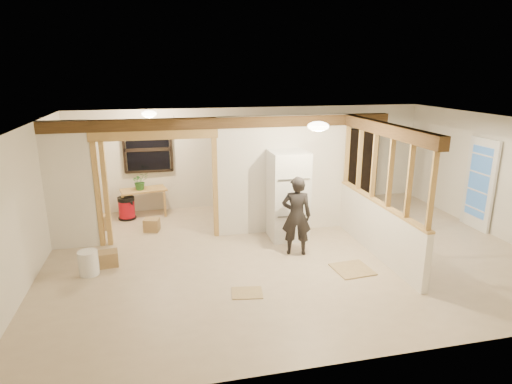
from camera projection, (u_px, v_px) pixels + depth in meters
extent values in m
cube|color=#C5B093|center=(289.00, 253.00, 8.25)|extent=(9.00, 6.50, 0.01)
cube|color=white|center=(292.00, 122.00, 7.56)|extent=(9.00, 6.50, 0.01)
cube|color=silver|center=(253.00, 157.00, 10.95)|extent=(9.00, 0.01, 2.50)
cube|color=silver|center=(375.00, 265.00, 4.85)|extent=(9.00, 0.01, 2.50)
cube|color=silver|center=(26.00, 207.00, 6.95)|extent=(0.01, 6.50, 2.50)
cube|color=silver|center=(498.00, 177.00, 8.86)|extent=(0.01, 6.50, 2.50)
cube|color=silver|center=(69.00, 186.00, 8.17)|extent=(0.90, 0.12, 2.50)
cube|color=silver|center=(283.00, 175.00, 9.07)|extent=(2.80, 0.12, 2.50)
cube|color=tan|center=(158.00, 189.00, 8.56)|extent=(2.46, 0.14, 2.20)
cube|color=#51371B|center=(226.00, 123.00, 8.50)|extent=(7.00, 0.18, 0.22)
cube|color=#51371B|center=(385.00, 129.00, 7.56)|extent=(0.18, 3.30, 0.22)
cube|color=silver|center=(377.00, 229.00, 8.07)|extent=(0.12, 3.20, 1.00)
cube|color=tan|center=(382.00, 169.00, 7.75)|extent=(0.14, 3.20, 1.32)
cube|color=black|center=(148.00, 150.00, 10.24)|extent=(1.12, 0.10, 1.10)
cube|color=white|center=(480.00, 184.00, 9.28)|extent=(0.12, 0.86, 2.00)
ellipsoid|color=#FFEABF|center=(318.00, 126.00, 7.16)|extent=(0.36, 0.36, 0.16)
ellipsoid|color=#FFEABF|center=(149.00, 114.00, 9.19)|extent=(0.32, 0.32, 0.14)
ellipsoid|color=#FFD88C|center=(175.00, 131.00, 8.72)|extent=(0.07, 0.07, 0.07)
cube|color=white|center=(288.00, 195.00, 8.76)|extent=(0.75, 0.73, 1.83)
imported|color=black|center=(296.00, 216.00, 7.99)|extent=(0.63, 0.50, 1.52)
cube|color=tan|center=(144.00, 202.00, 10.28)|extent=(1.13, 0.73, 0.66)
imported|color=#2C742B|center=(140.00, 181.00, 10.08)|extent=(0.47, 0.44, 0.41)
cylinder|color=#A70A17|center=(127.00, 208.00, 10.03)|extent=(0.48, 0.48, 0.55)
cube|color=black|center=(358.00, 165.00, 11.42)|extent=(0.95, 0.32, 1.90)
cylinder|color=white|center=(89.00, 263.00, 7.31)|extent=(0.34, 0.34, 0.42)
cube|color=#967548|center=(152.00, 225.00, 9.32)|extent=(0.37, 0.34, 0.27)
cube|color=#967548|center=(99.00, 223.00, 9.41)|extent=(0.38, 0.38, 0.31)
cube|color=#967548|center=(108.00, 259.00, 7.65)|extent=(0.37, 0.31, 0.27)
cube|color=tan|center=(352.00, 269.00, 7.52)|extent=(0.68, 0.68, 0.02)
cube|color=tan|center=(247.00, 293.00, 6.73)|extent=(0.54, 0.45, 0.02)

